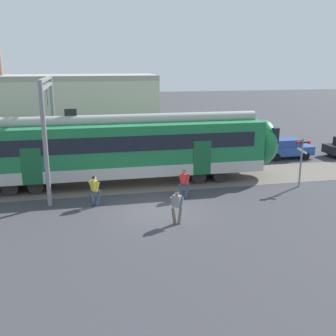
{
  "coord_description": "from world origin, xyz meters",
  "views": [
    {
      "loc": [
        -3.37,
        -18.59,
        7.41
      ],
      "look_at": [
        1.01,
        2.31,
        1.6
      ],
      "focal_mm": 42.0,
      "sensor_mm": 36.0,
      "label": 1
    }
  ],
  "objects_px": {
    "pedestrian_yellow": "(94,189)",
    "pedestrian_red": "(184,181)",
    "crossing_signal": "(302,155)",
    "pedestrian_grey": "(177,205)",
    "parked_car_blue": "(286,148)"
  },
  "relations": [
    {
      "from": "pedestrian_yellow",
      "to": "pedestrian_red",
      "type": "bearing_deg",
      "value": 2.61
    },
    {
      "from": "pedestrian_yellow",
      "to": "crossing_signal",
      "type": "distance_m",
      "value": 12.4
    },
    {
      "from": "pedestrian_yellow",
      "to": "pedestrian_grey",
      "type": "xyz_separation_m",
      "value": [
        3.71,
        -3.21,
        0.0
      ]
    },
    {
      "from": "pedestrian_yellow",
      "to": "crossing_signal",
      "type": "relative_size",
      "value": 0.56
    },
    {
      "from": "pedestrian_red",
      "to": "crossing_signal",
      "type": "distance_m",
      "value": 7.49
    },
    {
      "from": "parked_car_blue",
      "to": "crossing_signal",
      "type": "distance_m",
      "value": 7.57
    },
    {
      "from": "parked_car_blue",
      "to": "crossing_signal",
      "type": "xyz_separation_m",
      "value": [
        -2.79,
        -6.93,
        1.23
      ]
    },
    {
      "from": "parked_car_blue",
      "to": "pedestrian_red",
      "type": "bearing_deg",
      "value": -143.57
    },
    {
      "from": "pedestrian_red",
      "to": "parked_car_blue",
      "type": "relative_size",
      "value": 0.41
    },
    {
      "from": "pedestrian_grey",
      "to": "pedestrian_red",
      "type": "relative_size",
      "value": 1.0
    },
    {
      "from": "pedestrian_grey",
      "to": "pedestrian_red",
      "type": "bearing_deg",
      "value": 70.42
    },
    {
      "from": "parked_car_blue",
      "to": "pedestrian_yellow",
      "type": "bearing_deg",
      "value": -152.87
    },
    {
      "from": "pedestrian_yellow",
      "to": "crossing_signal",
      "type": "bearing_deg",
      "value": 3.81
    },
    {
      "from": "pedestrian_yellow",
      "to": "pedestrian_red",
      "type": "xyz_separation_m",
      "value": [
        4.93,
        0.22,
        0.03
      ]
    },
    {
      "from": "pedestrian_yellow",
      "to": "pedestrian_grey",
      "type": "relative_size",
      "value": 1.0
    }
  ]
}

